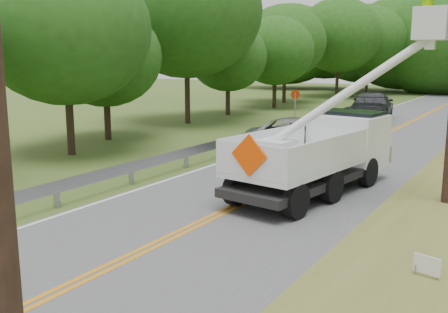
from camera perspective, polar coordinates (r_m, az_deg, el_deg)
The scene contains 9 objects.
ground at distance 9.49m, azimuth -20.06°, elevation -14.95°, with size 140.00×140.00×0.00m, color #3D5423.
road at distance 20.74m, azimuth 11.67°, elevation -0.44°, with size 7.20×96.00×0.03m.
guardrail at distance 23.09m, azimuth 3.10°, elevation 2.29°, with size 0.18×48.00×0.77m.
treeline_left at distance 39.05m, azimuth 4.71°, elevation 13.20°, with size 10.68×55.22×10.72m.
bucket_truck at distance 16.05m, azimuth 12.10°, elevation 1.59°, with size 4.98×6.74×6.44m.
suv_silver at distance 22.45m, azimuth 8.42°, elevation 2.45°, with size 2.44×5.28×1.47m, color #A2A4A8.
suv_darkgrey at distance 34.47m, azimuth 16.00°, elevation 5.37°, with size 2.50×6.16×1.79m, color #3A3D41.
stop_sign_permanent at distance 27.25m, azimuth 7.84°, elevation 5.62°, with size 0.46×0.23×2.34m.
yard_sign at distance 9.74m, azimuth 21.47°, elevation -11.24°, with size 0.46×0.14×0.68m.
Camera 1 is at (6.87, -5.15, 4.05)m, focal length 41.47 mm.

